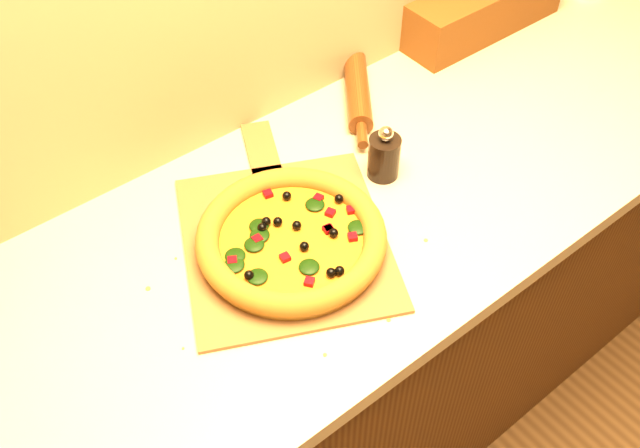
{
  "coord_description": "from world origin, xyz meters",
  "views": [
    {
      "loc": [
        -0.59,
        0.7,
        1.91
      ],
      "look_at": [
        -0.05,
        1.38,
        0.96
      ],
      "focal_mm": 40.0,
      "sensor_mm": 36.0,
      "label": 1
    }
  ],
  "objects_px": {
    "pizza": "(291,239)",
    "pepper_grinder": "(384,156)",
    "rolling_pin": "(357,88)",
    "pizza_peel": "(284,235)"
  },
  "relations": [
    {
      "from": "pepper_grinder",
      "to": "rolling_pin",
      "type": "bearing_deg",
      "value": 61.29
    },
    {
      "from": "pepper_grinder",
      "to": "rolling_pin",
      "type": "distance_m",
      "value": 0.26
    },
    {
      "from": "pizza_peel",
      "to": "pepper_grinder",
      "type": "relative_size",
      "value": 4.89
    },
    {
      "from": "pizza",
      "to": "pepper_grinder",
      "type": "relative_size",
      "value": 2.86
    },
    {
      "from": "pizza_peel",
      "to": "pizza",
      "type": "height_order",
      "value": "pizza"
    },
    {
      "from": "pepper_grinder",
      "to": "rolling_pin",
      "type": "xyz_separation_m",
      "value": [
        0.12,
        0.23,
        -0.02
      ]
    },
    {
      "from": "rolling_pin",
      "to": "pizza",
      "type": "bearing_deg",
      "value": -144.99
    },
    {
      "from": "pizza",
      "to": "pepper_grinder",
      "type": "bearing_deg",
      "value": 10.07
    },
    {
      "from": "pepper_grinder",
      "to": "pizza",
      "type": "bearing_deg",
      "value": -169.93
    },
    {
      "from": "pizza_peel",
      "to": "pepper_grinder",
      "type": "xyz_separation_m",
      "value": [
        0.26,
        0.01,
        0.05
      ]
    }
  ]
}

